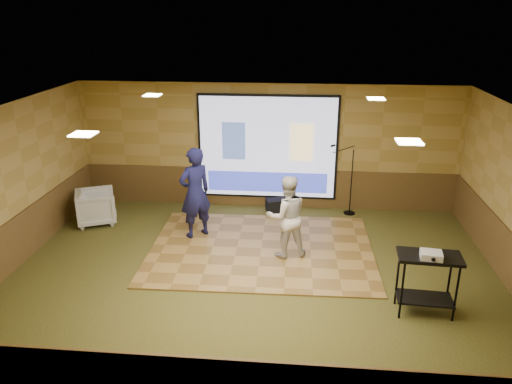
# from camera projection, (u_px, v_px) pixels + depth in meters

# --- Properties ---
(ground) EXTENTS (9.00, 9.00, 0.00)m
(ground) POSITION_uv_depth(u_px,v_px,m) (253.00, 276.00, 9.11)
(ground) COLOR #2A3417
(ground) RESTS_ON ground
(room_shell) EXTENTS (9.04, 7.04, 3.02)m
(room_shell) POSITION_uv_depth(u_px,v_px,m) (253.00, 167.00, 8.38)
(room_shell) COLOR #A78B45
(room_shell) RESTS_ON ground
(wainscot_back) EXTENTS (9.00, 0.04, 0.95)m
(wainscot_back) POSITION_uv_depth(u_px,v_px,m) (267.00, 188.00, 12.19)
(wainscot_back) COLOR brown
(wainscot_back) RESTS_ON ground
(wainscot_left) EXTENTS (0.04, 7.00, 0.95)m
(wainscot_left) POSITION_uv_depth(u_px,v_px,m) (16.00, 243.00, 9.34)
(wainscot_left) COLOR brown
(wainscot_left) RESTS_ON ground
(projector_screen) EXTENTS (3.32, 0.06, 2.52)m
(projector_screen) POSITION_uv_depth(u_px,v_px,m) (267.00, 149.00, 11.81)
(projector_screen) COLOR black
(projector_screen) RESTS_ON room_shell
(downlight_nw) EXTENTS (0.32, 0.32, 0.02)m
(downlight_nw) POSITION_uv_depth(u_px,v_px,m) (152.00, 95.00, 9.96)
(downlight_nw) COLOR beige
(downlight_nw) RESTS_ON room_shell
(downlight_ne) EXTENTS (0.32, 0.32, 0.02)m
(downlight_ne) POSITION_uv_depth(u_px,v_px,m) (376.00, 99.00, 9.57)
(downlight_ne) COLOR beige
(downlight_ne) RESTS_ON room_shell
(downlight_sw) EXTENTS (0.32, 0.32, 0.02)m
(downlight_sw) POSITION_uv_depth(u_px,v_px,m) (83.00, 134.00, 6.87)
(downlight_sw) COLOR beige
(downlight_sw) RESTS_ON room_shell
(downlight_se) EXTENTS (0.32, 0.32, 0.02)m
(downlight_se) POSITION_uv_depth(u_px,v_px,m) (409.00, 142.00, 6.48)
(downlight_se) COLOR beige
(downlight_se) RESTS_ON room_shell
(dance_floor) EXTENTS (4.53, 3.49, 0.03)m
(dance_floor) POSITION_uv_depth(u_px,v_px,m) (261.00, 249.00, 10.11)
(dance_floor) COLOR olive
(dance_floor) RESTS_ON ground
(player_left) EXTENTS (0.84, 0.81, 1.94)m
(player_left) POSITION_uv_depth(u_px,v_px,m) (195.00, 193.00, 10.35)
(player_left) COLOR #161745
(player_left) RESTS_ON dance_floor
(player_right) EXTENTS (0.94, 0.82, 1.64)m
(player_right) POSITION_uv_depth(u_px,v_px,m) (287.00, 216.00, 9.55)
(player_right) COLOR beige
(player_right) RESTS_ON dance_floor
(av_table) EXTENTS (0.97, 0.51, 1.02)m
(av_table) POSITION_uv_depth(u_px,v_px,m) (428.00, 272.00, 7.79)
(av_table) COLOR black
(av_table) RESTS_ON ground
(projector) EXTENTS (0.35, 0.30, 0.11)m
(projector) POSITION_uv_depth(u_px,v_px,m) (431.00, 255.00, 7.58)
(projector) COLOR silver
(projector) RESTS_ON av_table
(mic_stand) EXTENTS (0.67, 0.27, 1.70)m
(mic_stand) POSITION_uv_depth(u_px,v_px,m) (348.00, 194.00, 11.73)
(mic_stand) COLOR black
(mic_stand) RESTS_ON ground
(banquet_chair) EXTENTS (1.10, 1.09, 0.77)m
(banquet_chair) POSITION_uv_depth(u_px,v_px,m) (96.00, 207.00, 11.26)
(banquet_chair) COLOR gray
(banquet_chair) RESTS_ON ground
(duffel_bag) EXTENTS (0.54, 0.45, 0.29)m
(duffel_bag) POSITION_uv_depth(u_px,v_px,m) (276.00, 205.00, 12.01)
(duffel_bag) COLOR black
(duffel_bag) RESTS_ON ground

